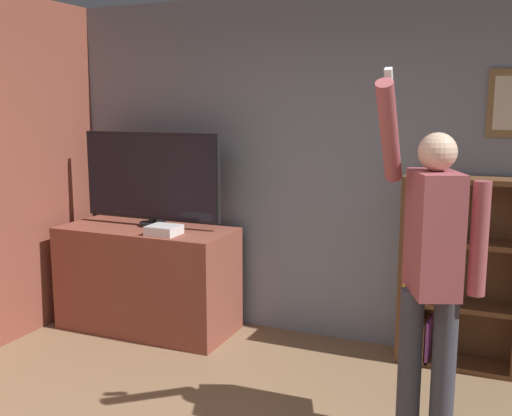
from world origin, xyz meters
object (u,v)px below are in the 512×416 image
Objects in this scene: person at (432,261)px; bookshelf at (447,271)px; game_console at (164,230)px; television at (151,178)px.

bookshelf is at bearing 159.12° from person.
television is at bearing 136.20° from game_console.
person reaches higher than bookshelf.
person is at bearing -88.97° from bookshelf.
bookshelf is (2.07, 0.43, -0.21)m from game_console.
television is 0.53m from game_console.
person reaches higher than game_console.
game_console is at bearing -130.20° from person.
television is 2.56m from person.
bookshelf is at bearing 11.78° from game_console.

